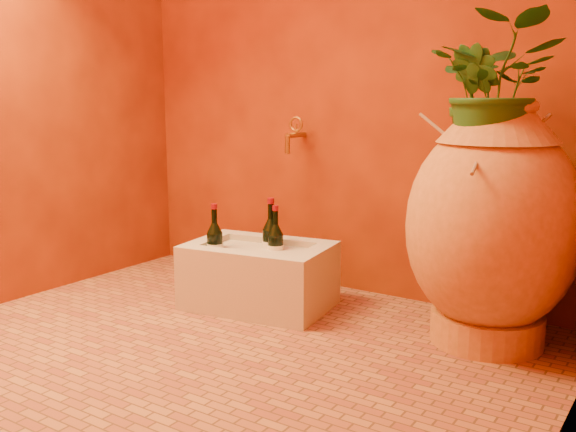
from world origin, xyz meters
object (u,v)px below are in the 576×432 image
Objects in this scene: wine_bottle_a at (215,246)px; wine_bottle_c at (276,248)px; amphora at (493,225)px; stone_basin at (259,277)px; wine_bottle_b at (271,244)px; wall_tap at (294,133)px.

wine_bottle_c is at bearing 29.05° from wine_bottle_a.
stone_basin is (-1.04, -0.15, -0.34)m from amphora.
amphora is 1.04m from wine_bottle_b.
amphora reaches higher than wine_bottle_b.
stone_basin is 0.26m from wine_bottle_a.
amphora reaches higher than wine_bottle_a.
wine_bottle_c is at bearing 46.52° from stone_basin.
wine_bottle_b is (-1.02, -0.08, -0.19)m from amphora.
stone_basin is at bearing 22.69° from wine_bottle_a.
amphora is 1.10m from stone_basin.
wall_tap is (0.13, 0.49, 0.52)m from wine_bottle_a.
stone_basin is 0.77m from wall_tap.
wine_bottle_b reaches higher than wine_bottle_a.
wine_bottle_b is at bearing 74.59° from stone_basin.
wine_bottle_b is at bearing -75.69° from wall_tap.
wine_bottle_b is 0.04m from wine_bottle_c.
wall_tap reaches higher than wine_bottle_a.
wine_bottle_c is at bearing -174.74° from amphora.
wine_bottle_b is 1.87× the size of wall_tap.
wine_bottle_c is (0.04, -0.01, -0.01)m from wine_bottle_b.
wine_bottle_c is at bearing -70.86° from wall_tap.
stone_basin is 2.23× the size of wine_bottle_a.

